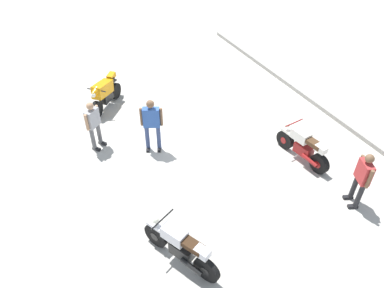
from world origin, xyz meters
TOP-DOWN VIEW (x-y plane):
  - ground_plane at (0.00, 0.00)m, footprint 40.00×40.00m
  - curb_edge at (0.00, 4.60)m, footprint 14.00×0.30m
  - motorcycle_orange_sportbike at (-2.87, -2.40)m, footprint 1.55×1.48m
  - motorcycle_cream_vintage at (2.50, 2.07)m, footprint 1.95×0.70m
  - motorcycle_silver_cruiser at (4.12, -2.63)m, footprint 1.93×1.05m
  - person_in_red_shirt at (4.51, 2.18)m, footprint 0.63×0.45m
  - person_in_blue_shirt at (0.11, -1.73)m, footprint 0.48×0.64m
  - person_in_gray_shirt at (-0.77, -3.27)m, footprint 0.52×0.55m

SIDE VIEW (x-z plane):
  - ground_plane at x=0.00m, z-range 0.00..0.00m
  - curb_edge at x=0.00m, z-range 0.00..0.15m
  - motorcycle_cream_vintage at x=2.50m, z-range -0.05..1.02m
  - motorcycle_silver_cruiser at x=4.12m, z-range -0.02..1.06m
  - motorcycle_orange_sportbike at x=-2.87m, z-range 0.02..1.17m
  - person_in_gray_shirt at x=-0.77m, z-range 0.10..1.72m
  - person_in_red_shirt at x=4.51m, z-range 0.11..1.77m
  - person_in_blue_shirt at x=0.11m, z-range 0.14..1.90m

